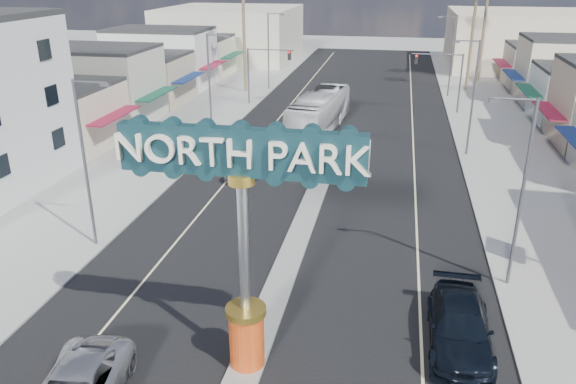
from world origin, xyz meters
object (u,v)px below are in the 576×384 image
at_px(streetlight_l_far, 270,47).
at_px(streetlight_r_mid, 471,92).
at_px(suv_right, 460,327).
at_px(gateway_sign, 243,225).
at_px(streetlight_r_far, 451,52).
at_px(streetlight_l_mid, 211,82).
at_px(city_bus, 319,112).
at_px(traffic_signal_right, 443,71).
at_px(car_parked_left, 246,163).
at_px(streetlight_l_near, 87,157).
at_px(streetlight_r_near, 519,185).
at_px(traffic_signal_left, 265,65).

xyz_separation_m(streetlight_l_far, streetlight_r_mid, (20.87, -22.00, 0.00)).
bearing_deg(suv_right, gateway_sign, -158.96).
height_order(streetlight_l_far, streetlight_r_mid, same).
bearing_deg(streetlight_r_far, gateway_sign, -101.78).
xyz_separation_m(streetlight_l_mid, city_bus, (8.43, 5.01, -3.31)).
xyz_separation_m(traffic_signal_right, car_parked_left, (-14.68, -21.65, -3.42)).
bearing_deg(streetlight_l_far, suv_right, -68.74).
bearing_deg(streetlight_l_far, streetlight_r_far, 0.00).
bearing_deg(streetlight_r_far, streetlight_r_mid, -90.00).
relative_size(traffic_signal_right, streetlight_l_far, 0.67).
height_order(streetlight_l_near, car_parked_left, streetlight_l_near).
relative_size(streetlight_l_far, car_parked_left, 1.80).
height_order(streetlight_l_mid, streetlight_r_near, same).
distance_m(streetlight_l_near, streetlight_l_mid, 20.00).
relative_size(streetlight_l_mid, streetlight_r_near, 1.00).
height_order(streetlight_l_far, city_bus, streetlight_l_far).
bearing_deg(streetlight_r_mid, streetlight_l_mid, 180.00).
relative_size(streetlight_r_near, streetlight_r_mid, 1.00).
distance_m(gateway_sign, streetlight_r_mid, 29.91).
distance_m(streetlight_r_far, car_parked_left, 33.93).
height_order(streetlight_r_mid, suv_right, streetlight_r_mid).
bearing_deg(suv_right, streetlight_r_near, 64.72).
relative_size(gateway_sign, traffic_signal_right, 1.53).
xyz_separation_m(traffic_signal_left, streetlight_r_far, (19.62, 8.01, 0.79)).
bearing_deg(traffic_signal_right, streetlight_l_mid, -144.50).
distance_m(traffic_signal_right, streetlight_l_near, 39.26).
height_order(streetlight_l_near, streetlight_r_near, same).
xyz_separation_m(traffic_signal_left, streetlight_l_near, (-1.25, -33.99, 0.79)).
xyz_separation_m(streetlight_r_mid, suv_right, (-2.53, -25.13, -4.21)).
bearing_deg(city_bus, streetlight_r_near, -56.61).
relative_size(traffic_signal_right, city_bus, 0.48).
bearing_deg(streetlight_l_near, suv_right, -15.62).
relative_size(streetlight_l_mid, streetlight_l_far, 1.00).
bearing_deg(traffic_signal_right, streetlight_r_mid, -84.90).
bearing_deg(streetlight_l_mid, traffic_signal_right, 35.50).
distance_m(streetlight_r_mid, streetlight_r_far, 22.00).
bearing_deg(city_bus, streetlight_r_far, 60.76).
height_order(traffic_signal_right, city_bus, traffic_signal_right).
height_order(gateway_sign, streetlight_r_far, gateway_sign).
xyz_separation_m(suv_right, car_parked_left, (-13.41, 17.48, -0.01)).
xyz_separation_m(gateway_sign, streetlight_r_far, (10.43, 50.02, -0.86)).
bearing_deg(streetlight_l_far, streetlight_l_near, -90.00).
bearing_deg(gateway_sign, suv_right, 20.09).
bearing_deg(streetlight_r_mid, city_bus, 158.03).
distance_m(suv_right, car_parked_left, 22.03).
relative_size(streetlight_r_near, car_parked_left, 1.80).
bearing_deg(suv_right, streetlight_l_near, 165.32).
xyz_separation_m(gateway_sign, suv_right, (7.91, 2.89, -5.07)).
bearing_deg(traffic_signal_left, car_parked_left, -80.34).
bearing_deg(streetlight_l_far, streetlight_l_mid, -90.00).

